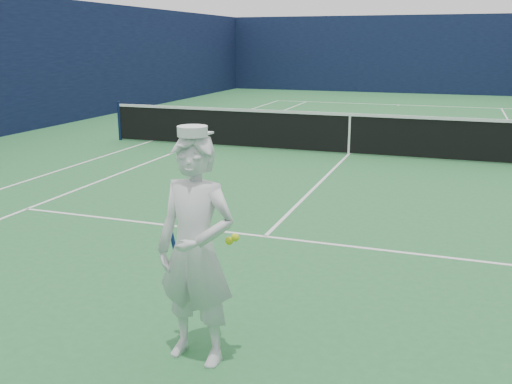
# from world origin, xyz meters

# --- Properties ---
(ground) EXTENTS (80.00, 80.00, 0.00)m
(ground) POSITION_xyz_m (0.00, 0.00, 0.00)
(ground) COLOR #296D37
(ground) RESTS_ON ground
(court_markings) EXTENTS (11.03, 23.83, 0.01)m
(court_markings) POSITION_xyz_m (0.00, 0.00, 0.00)
(court_markings) COLOR white
(court_markings) RESTS_ON ground
(windscreen_fence) EXTENTS (20.12, 36.12, 4.00)m
(windscreen_fence) POSITION_xyz_m (0.00, 0.00, 2.00)
(windscreen_fence) COLOR #0D1532
(windscreen_fence) RESTS_ON ground
(tennis_net) EXTENTS (12.88, 0.09, 1.07)m
(tennis_net) POSITION_xyz_m (0.00, 0.00, 0.55)
(tennis_net) COLOR #141E4C
(tennis_net) RESTS_ON ground
(tennis_player) EXTENTS (0.79, 0.56, 2.02)m
(tennis_player) POSITION_xyz_m (0.46, -9.58, 0.99)
(tennis_player) COLOR silver
(tennis_player) RESTS_ON ground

